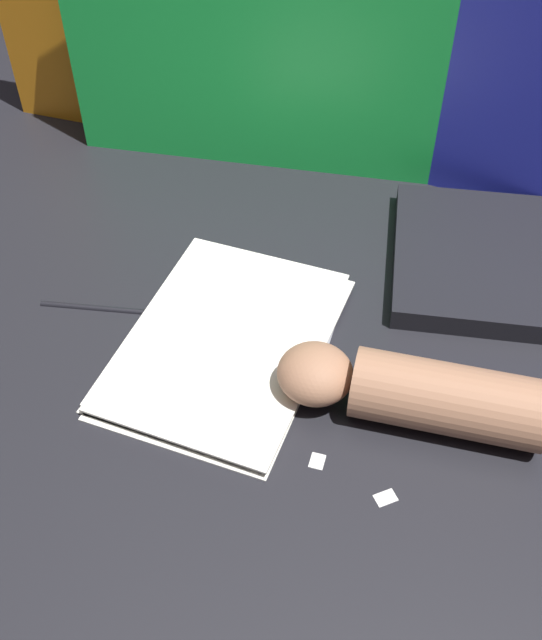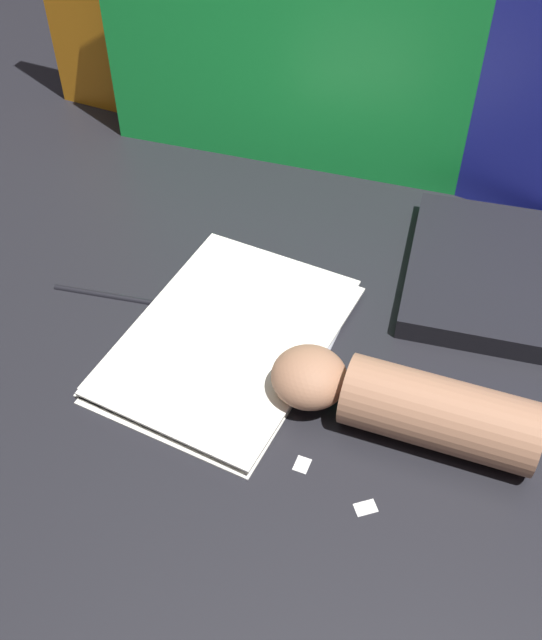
# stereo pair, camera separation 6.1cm
# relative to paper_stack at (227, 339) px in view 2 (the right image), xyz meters

# --- Properties ---
(ground_plane) EXTENTS (6.00, 6.00, 0.00)m
(ground_plane) POSITION_rel_paper_stack_xyz_m (0.05, 0.01, -0.01)
(ground_plane) COLOR black
(backdrop_panel_center) EXTENTS (0.83, 0.15, 0.38)m
(backdrop_panel_center) POSITION_rel_paper_stack_xyz_m (0.05, 0.39, 0.18)
(backdrop_panel_center) COLOR green
(backdrop_panel_center) RESTS_ON ground_plane
(paper_stack) EXTENTS (0.23, 0.31, 0.01)m
(paper_stack) POSITION_rel_paper_stack_xyz_m (0.00, 0.00, 0.00)
(paper_stack) COLOR white
(paper_stack) RESTS_ON ground_plane
(book_closed) EXTENTS (0.25, 0.29, 0.03)m
(book_closed) POSITION_rel_paper_stack_xyz_m (0.25, 0.24, 0.01)
(book_closed) COLOR black
(book_closed) RESTS_ON ground_plane
(scissors) EXTENTS (0.09, 0.17, 0.01)m
(scissors) POSITION_rel_paper_stack_xyz_m (0.11, 0.01, -0.00)
(scissors) COLOR silver
(scissors) RESTS_ON ground_plane
(hand_forearm) EXTENTS (0.28, 0.10, 0.07)m
(hand_forearm) POSITION_rel_paper_stack_xyz_m (0.22, -0.03, 0.03)
(hand_forearm) COLOR #A87556
(hand_forearm) RESTS_ON ground_plane
(paper_scrap_near) EXTENTS (0.03, 0.03, 0.00)m
(paper_scrap_near) POSITION_rel_paper_stack_xyz_m (0.22, -0.13, -0.01)
(paper_scrap_near) COLOR white
(paper_scrap_near) RESTS_ON ground_plane
(paper_scrap_mid) EXTENTS (0.02, 0.02, 0.00)m
(paper_scrap_mid) POSITION_rel_paper_stack_xyz_m (0.15, -0.12, -0.01)
(paper_scrap_mid) COLOR white
(paper_scrap_mid) RESTS_ON ground_plane
(pen) EXTENTS (0.13, 0.04, 0.01)m
(pen) POSITION_rel_paper_stack_xyz_m (-0.18, 0.00, -0.00)
(pen) COLOR black
(pen) RESTS_ON ground_plane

